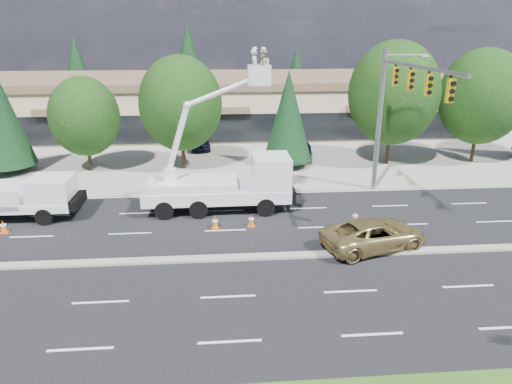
{
  "coord_description": "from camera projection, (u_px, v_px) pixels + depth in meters",
  "views": [
    {
      "loc": [
        -0.12,
        -19.0,
        10.11
      ],
      "look_at": [
        1.57,
        2.45,
        2.4
      ],
      "focal_mm": 32.0,
      "sensor_mm": 36.0,
      "label": 1
    }
  ],
  "objects": [
    {
      "name": "ground",
      "position": [
        227.0,
        259.0,
        21.25
      ],
      "size": [
        140.0,
        140.0,
        0.0
      ],
      "primitive_type": "plane",
      "color": "black",
      "rests_on": "ground"
    },
    {
      "name": "concrete_apron",
      "position": [
        223.0,
        151.0,
        40.02
      ],
      "size": [
        140.0,
        22.0,
        0.01
      ],
      "primitive_type": "cube",
      "color": "gray",
      "rests_on": "ground"
    },
    {
      "name": "road_median",
      "position": [
        227.0,
        258.0,
        21.23
      ],
      "size": [
        120.0,
        0.55,
        0.12
      ],
      "primitive_type": "cube",
      "color": "gray",
      "rests_on": "ground"
    },
    {
      "name": "strip_mall",
      "position": [
        221.0,
        102.0,
        48.42
      ],
      "size": [
        50.4,
        15.4,
        5.5
      ],
      "color": "tan",
      "rests_on": "ground"
    },
    {
      "name": "tree_front_c",
      "position": [
        84.0,
        117.0,
        33.21
      ],
      "size": [
        5.03,
        5.03,
        6.99
      ],
      "color": "#332114",
      "rests_on": "ground"
    },
    {
      "name": "tree_front_d",
      "position": [
        181.0,
        104.0,
        33.44
      ],
      "size": [
        6.09,
        6.09,
        8.45
      ],
      "color": "#332114",
      "rests_on": "ground"
    },
    {
      "name": "tree_front_e",
      "position": [
        288.0,
        116.0,
        34.37
      ],
      "size": [
        3.72,
        3.72,
        7.33
      ],
      "color": "#332114",
      "rests_on": "ground"
    },
    {
      "name": "tree_front_f",
      "position": [
        394.0,
        93.0,
        34.42
      ],
      "size": [
        6.81,
        6.81,
        9.44
      ],
      "color": "#332114",
      "rests_on": "ground"
    },
    {
      "name": "tree_front_g",
      "position": [
        482.0,
        97.0,
        35.05
      ],
      "size": [
        6.4,
        6.4,
        8.88
      ],
      "color": "#332114",
      "rests_on": "ground"
    },
    {
      "name": "tree_back_a",
      "position": [
        77.0,
        72.0,
        57.64
      ],
      "size": [
        4.76,
        4.76,
        9.38
      ],
      "color": "#332114",
      "rests_on": "ground"
    },
    {
      "name": "tree_back_b",
      "position": [
        189.0,
        64.0,
        58.4
      ],
      "size": [
        5.51,
        5.51,
        10.87
      ],
      "color": "#332114",
      "rests_on": "ground"
    },
    {
      "name": "tree_back_c",
      "position": [
        296.0,
        76.0,
        59.96
      ],
      "size": [
        4.05,
        4.05,
        7.98
      ],
      "color": "#332114",
      "rests_on": "ground"
    },
    {
      "name": "tree_back_d",
      "position": [
        386.0,
        70.0,
        60.62
      ],
      "size": [
        4.68,
        4.68,
        9.23
      ],
      "color": "#332114",
      "rests_on": "ground"
    },
    {
      "name": "signal_mast",
      "position": [
        394.0,
        103.0,
        26.56
      ],
      "size": [
        2.76,
        10.16,
        9.0
      ],
      "color": "gray",
      "rests_on": "ground"
    },
    {
      "name": "utility_pickup",
      "position": [
        26.0,
        202.0,
        25.55
      ],
      "size": [
        6.27,
        2.56,
        2.39
      ],
      "rotation": [
        0.0,
        0.0,
        -0.02
      ],
      "color": "white",
      "rests_on": "ground"
    },
    {
      "name": "bucket_truck",
      "position": [
        230.0,
        177.0,
        26.42
      ],
      "size": [
        8.5,
        2.81,
        9.21
      ],
      "rotation": [
        0.0,
        0.0,
        0.01
      ],
      "color": "white",
      "rests_on": "ground"
    },
    {
      "name": "traffic_cone_a",
      "position": [
        3.0,
        227.0,
        23.88
      ],
      "size": [
        0.4,
        0.4,
        0.7
      ],
      "color": "#E45407",
      "rests_on": "ground"
    },
    {
      "name": "traffic_cone_b",
      "position": [
        215.0,
        222.0,
        24.42
      ],
      "size": [
        0.4,
        0.4,
        0.7
      ],
      "color": "#E45407",
      "rests_on": "ground"
    },
    {
      "name": "traffic_cone_c",
      "position": [
        251.0,
        220.0,
        24.68
      ],
      "size": [
        0.4,
        0.4,
        0.7
      ],
      "color": "#E45407",
      "rests_on": "ground"
    },
    {
      "name": "traffic_cone_d",
      "position": [
        355.0,
        217.0,
        25.1
      ],
      "size": [
        0.4,
        0.4,
        0.7
      ],
      "color": "#E45407",
      "rests_on": "ground"
    },
    {
      "name": "minivan",
      "position": [
        374.0,
        234.0,
        22.1
      ],
      "size": [
        5.66,
        3.72,
        1.45
      ],
      "primitive_type": "imported",
      "rotation": [
        0.0,
        0.0,
        1.85
      ],
      "color": "#A28B4E",
      "rests_on": "ground"
    },
    {
      "name": "parked_car_west",
      "position": [
        200.0,
        141.0,
        40.57
      ],
      "size": [
        2.1,
        4.31,
        1.41
      ],
      "primitive_type": "imported",
      "rotation": [
        0.0,
        0.0,
        0.11
      ],
      "color": "black",
      "rests_on": "ground"
    },
    {
      "name": "parked_car_east",
      "position": [
        294.0,
        142.0,
        39.98
      ],
      "size": [
        2.29,
        4.67,
        1.47
      ],
      "primitive_type": "imported",
      "rotation": [
        0.0,
        0.0,
        0.17
      ],
      "color": "black",
      "rests_on": "ground"
    }
  ]
}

